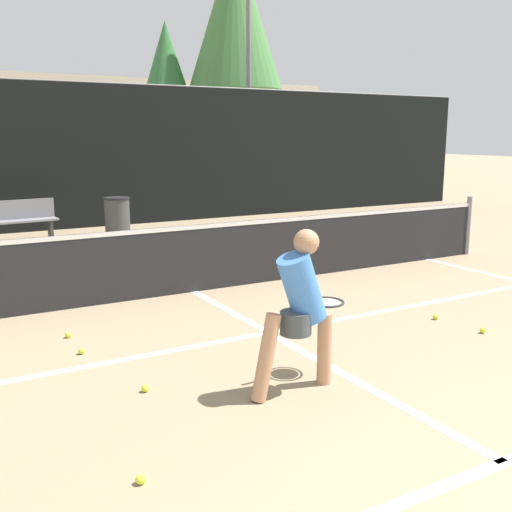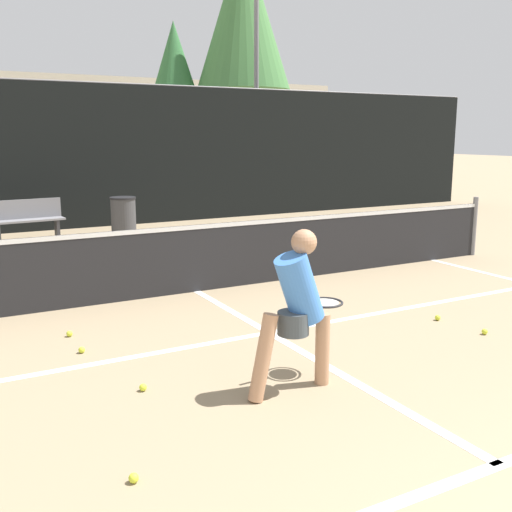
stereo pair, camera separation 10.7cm
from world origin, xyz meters
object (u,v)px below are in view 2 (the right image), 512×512
at_px(courtside_bench, 27,219).
at_px(parked_car, 157,188).
at_px(trash_bin, 123,217).
at_px(player_practicing, 298,304).

xyz_separation_m(courtside_bench, parked_car, (4.27, 4.08, 0.15)).
height_order(trash_bin, parked_car, parked_car).
bearing_deg(parked_car, trash_bin, -117.86).
bearing_deg(courtside_bench, parked_car, 39.15).
bearing_deg(parked_car, player_practicing, -104.37).
height_order(courtside_bench, parked_car, parked_car).
bearing_deg(player_practicing, trash_bin, 80.14).
distance_m(player_practicing, trash_bin, 8.67).
bearing_deg(trash_bin, parked_car, 62.14).
bearing_deg(trash_bin, player_practicing, -96.65).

